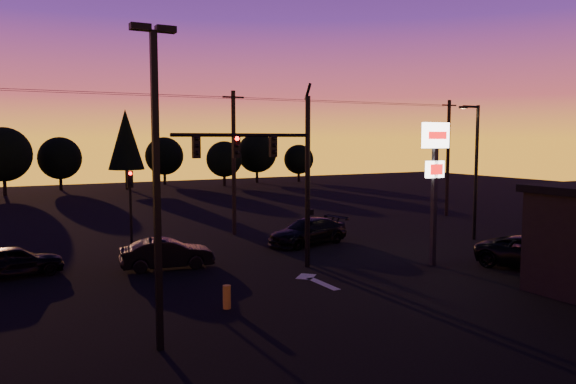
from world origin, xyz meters
name	(u,v)px	position (x,y,z in m)	size (l,w,h in m)	color
ground	(326,291)	(0.00, 0.00, 0.00)	(120.00, 120.00, 0.00)	black
lane_arrow	(315,280)	(0.50, 1.67, 0.01)	(1.20, 3.10, 0.01)	beige
traffic_signal_mast	(277,163)	(-0.10, 3.99, 4.94)	(6.79, 0.52, 8.58)	black
secondary_signal	(131,199)	(-5.00, 11.49, 2.86)	(0.30, 0.31, 4.35)	black
parking_lot_light	(156,167)	(-7.50, -3.00, 5.27)	(1.25, 0.30, 9.14)	black
pylon_sign	(435,163)	(7.00, 1.50, 4.91)	(1.50, 0.28, 6.80)	black
streetlight	(475,166)	(13.91, 5.50, 4.42)	(1.55, 0.35, 8.00)	black
utility_pole_1	(234,162)	(2.00, 14.00, 4.59)	(1.40, 0.26, 9.00)	black
utility_pole_2	(448,157)	(20.00, 14.00, 4.59)	(1.40, 0.26, 9.00)	black
power_wires	(233,98)	(2.00, 14.00, 8.57)	(36.00, 1.22, 0.07)	black
bollard	(227,297)	(-4.33, -0.28, 0.43)	(0.28, 0.28, 0.85)	#B1811D
tree_2	(3,154)	(-10.00, 48.00, 4.37)	(5.77, 5.78, 7.26)	black
tree_3	(60,158)	(-4.00, 52.00, 3.75)	(4.95, 4.95, 6.22)	black
tree_4	(126,139)	(3.00, 49.00, 5.93)	(4.18, 4.18, 9.50)	black
tree_5	(164,156)	(9.00, 54.00, 3.75)	(4.95, 4.95, 6.22)	black
tree_6	(224,159)	(15.00, 48.00, 3.43)	(4.54, 4.54, 5.71)	black
tree_7	(257,153)	(21.00, 51.00, 4.06)	(5.36, 5.36, 6.74)	black
tree_8	(299,159)	(27.00, 50.00, 3.12)	(4.12, 4.12, 5.19)	black
car_left	(14,261)	(-10.80, 8.47, 0.70)	(1.65, 4.10, 1.40)	black
car_mid	(167,254)	(-4.43, 6.84, 0.70)	(1.49, 4.26, 1.40)	black
car_right	(308,232)	(4.39, 8.88, 0.74)	(2.07, 5.10, 1.48)	black
suv_parked	(538,254)	(10.56, -1.56, 0.75)	(2.50, 5.42, 1.51)	black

